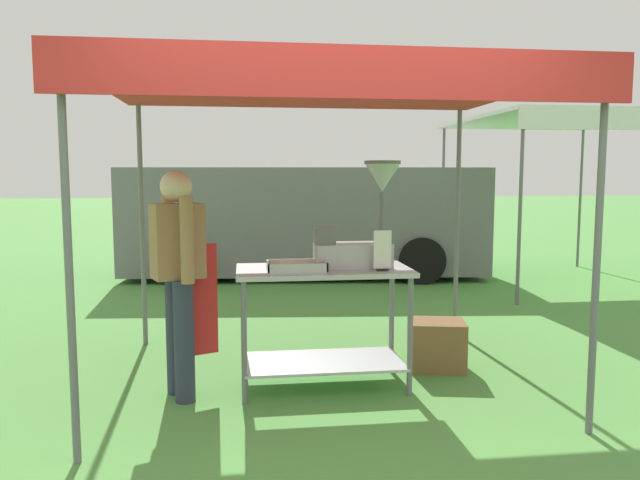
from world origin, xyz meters
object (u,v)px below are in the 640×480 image
at_px(stall_canopy, 322,91).
at_px(vendor, 179,272).
at_px(neighbour_tent, 561,123).
at_px(donut_tray, 295,268).
at_px(van_grey, 304,219).
at_px(menu_sign, 382,253).
at_px(donut_cart, 323,303).
at_px(supply_crate, 437,345).
at_px(donut_fryer, 360,228).

bearing_deg(stall_canopy, vendor, -169.58).
bearing_deg(neighbour_tent, donut_tray, -136.04).
distance_m(vendor, van_grey, 5.47).
relative_size(donut_tray, menu_sign, 1.45).
bearing_deg(vendor, stall_canopy, 10.42).
height_order(stall_canopy, donut_cart, stall_canopy).
xyz_separation_m(vendor, supply_crate, (2.01, 0.39, -0.71)).
bearing_deg(donut_fryer, stall_canopy, 163.70).
distance_m(donut_tray, supply_crate, 1.46).
relative_size(stall_canopy, donut_cart, 2.52).
height_order(donut_cart, vendor, vendor).
distance_m(menu_sign, vendor, 1.44).
relative_size(donut_cart, menu_sign, 4.41).
distance_m(donut_cart, donut_fryer, 0.62).
height_order(donut_tray, menu_sign, menu_sign).
xyz_separation_m(donut_cart, neighbour_tent, (3.95, 3.89, 1.69)).
xyz_separation_m(donut_fryer, neighbour_tent, (3.68, 3.88, 1.13)).
height_order(stall_canopy, donut_fryer, stall_canopy).
xyz_separation_m(donut_cart, donut_tray, (-0.22, -0.13, 0.29)).
bearing_deg(neighbour_tent, donut_cart, -135.44).
xyz_separation_m(vendor, neighbour_tent, (4.98, 3.98, 1.41)).
bearing_deg(donut_cart, donut_tray, -149.23).
bearing_deg(donut_fryer, supply_crate, 21.70).
xyz_separation_m(menu_sign, vendor, (-1.43, 0.08, -0.12)).
bearing_deg(vendor, donut_fryer, 4.78).
height_order(supply_crate, van_grey, van_grey).
bearing_deg(stall_canopy, van_grey, 85.71).
bearing_deg(supply_crate, donut_fryer, -158.30).
distance_m(donut_cart, supply_crate, 1.11).
bearing_deg(donut_cart, vendor, -174.89).
relative_size(vendor, neighbour_tent, 0.53).
xyz_separation_m(donut_tray, donut_fryer, (0.49, 0.15, 0.27)).
height_order(donut_fryer, vendor, donut_fryer).
relative_size(donut_tray, vendor, 0.26).
xyz_separation_m(donut_cart, van_grey, (0.38, 5.19, 0.25)).
bearing_deg(vendor, menu_sign, -3.28).
distance_m(donut_tray, donut_fryer, 0.58).
bearing_deg(donut_tray, donut_cart, 30.77).
xyz_separation_m(menu_sign, neighbour_tent, (3.55, 4.07, 1.30)).
bearing_deg(supply_crate, neighbour_tent, 50.38).
height_order(menu_sign, neighbour_tent, neighbour_tent).
relative_size(stall_canopy, neighbour_tent, 1.06).
distance_m(donut_tray, neighbour_tent, 5.96).
xyz_separation_m(donut_fryer, supply_crate, (0.70, 0.28, -0.99)).
bearing_deg(donut_cart, donut_fryer, 3.55).
relative_size(menu_sign, supply_crate, 0.57).
distance_m(donut_fryer, menu_sign, 0.28).
relative_size(donut_fryer, vendor, 0.49).
relative_size(stall_canopy, supply_crate, 6.36).
relative_size(stall_canopy, donut_tray, 7.66).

